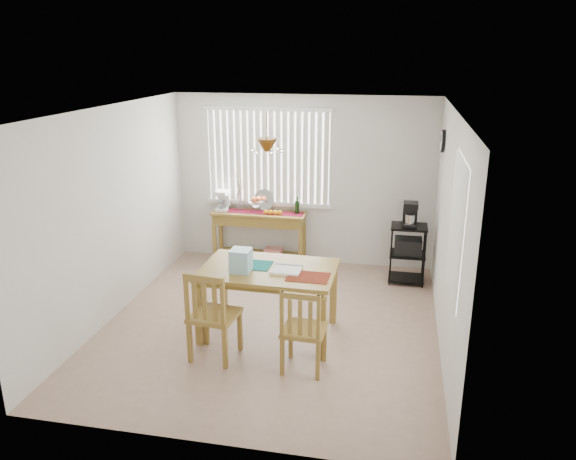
% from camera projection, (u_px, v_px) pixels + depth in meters
% --- Properties ---
extents(ground, '(4.00, 4.50, 0.01)m').
position_uv_depth(ground, '(271.00, 324.00, 6.92)').
color(ground, tan).
extents(room_shell, '(4.20, 4.70, 2.70)m').
position_uv_depth(room_shell, '(270.00, 190.00, 6.41)').
color(room_shell, silver).
rests_on(room_shell, ground).
extents(sideboard, '(1.46, 0.41, 0.82)m').
position_uv_depth(sideboard, '(260.00, 225.00, 8.74)').
color(sideboard, olive).
rests_on(sideboard, ground).
extents(sideboard_items, '(1.39, 0.34, 0.63)m').
position_uv_depth(sideboard_items, '(245.00, 204.00, 8.69)').
color(sideboard_items, maroon).
rests_on(sideboard_items, sideboard).
extents(wire_cart, '(0.50, 0.40, 0.86)m').
position_uv_depth(wire_cart, '(408.00, 248.00, 8.01)').
color(wire_cart, black).
rests_on(wire_cart, ground).
extents(cart_items, '(0.20, 0.24, 0.35)m').
position_uv_depth(cart_items, '(410.00, 215.00, 7.87)').
color(cart_items, black).
rests_on(cart_items, wire_cart).
extents(dining_table, '(1.57, 1.02, 0.83)m').
position_uv_depth(dining_table, '(268.00, 276.00, 6.48)').
color(dining_table, olive).
rests_on(dining_table, ground).
extents(table_items, '(1.18, 0.58, 0.26)m').
position_uv_depth(table_items, '(252.00, 263.00, 6.33)').
color(table_items, '#136B6B').
rests_on(table_items, dining_table).
extents(chair_left, '(0.53, 0.53, 1.04)m').
position_uv_depth(chair_left, '(213.00, 316.00, 6.01)').
color(chair_left, olive).
rests_on(chair_left, ground).
extents(chair_right, '(0.46, 0.46, 0.95)m').
position_uv_depth(chair_right, '(303.00, 330.00, 5.78)').
color(chair_right, olive).
rests_on(chair_right, ground).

